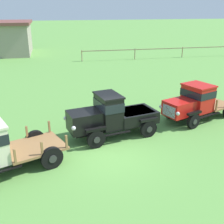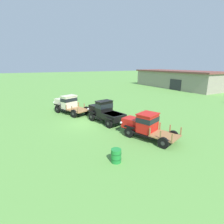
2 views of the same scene
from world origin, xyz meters
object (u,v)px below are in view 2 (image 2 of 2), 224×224
farm_shed (176,79)px  vintage_truck_second_in_line (105,112)px  vintage_truck_foreground_near (68,104)px  vintage_truck_midrow_center (145,125)px  oil_drum_beside_row (116,156)px

farm_shed → vintage_truck_second_in_line: 32.24m
farm_shed → vintage_truck_foreground_near: 32.12m
farm_shed → vintage_truck_second_in_line: farm_shed is taller
vintage_truck_second_in_line → vintage_truck_midrow_center: 5.10m
vintage_truck_second_in_line → oil_drum_beside_row: vintage_truck_second_in_line is taller
vintage_truck_foreground_near → vintage_truck_second_in_line: (5.37, 2.37, -0.04)m
vintage_truck_foreground_near → vintage_truck_second_in_line: size_ratio=1.13×
vintage_truck_second_in_line → vintage_truck_foreground_near: bearing=-156.2°
farm_shed → oil_drum_beside_row: farm_shed is taller
vintage_truck_foreground_near → oil_drum_beside_row: (12.52, -0.38, -0.69)m
oil_drum_beside_row → vintage_truck_midrow_center: bearing=119.4°
farm_shed → vintage_truck_midrow_center: (21.21, -26.75, -1.06)m
farm_shed → oil_drum_beside_row: 38.54m
vintage_truck_foreground_near → oil_drum_beside_row: size_ratio=6.38×
vintage_truck_midrow_center → vintage_truck_foreground_near: bearing=-161.5°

